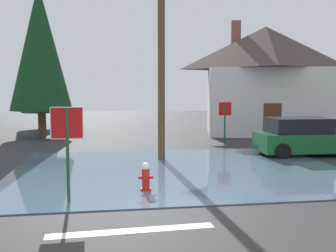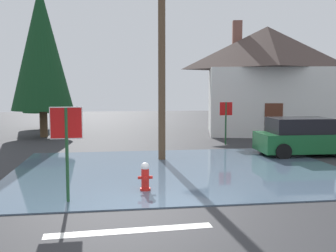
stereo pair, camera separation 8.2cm
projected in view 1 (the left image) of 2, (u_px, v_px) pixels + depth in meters
ground_plane at (161, 213)px, 8.85m from camera, size 80.00×80.00×0.10m
flood_puddle at (179, 170)px, 13.24m from camera, size 11.31×8.31×0.04m
lane_stop_bar at (132, 231)px, 7.59m from camera, size 3.35×0.47×0.01m
stop_sign_near at (67, 134)px, 9.29m from camera, size 0.78×0.08×2.38m
fire_hydrant at (146, 177)px, 10.48m from camera, size 0.41×0.35×0.81m
utility_pole at (161, 53)px, 14.77m from camera, size 1.60×0.28×8.06m
stop_sign_far at (225, 114)px, 19.23m from camera, size 0.70×0.08×2.17m
house at (265, 78)px, 24.16m from camera, size 8.71×7.34×7.21m
parked_car at (303, 137)px, 16.31m from camera, size 4.14×2.23×1.59m
pine_tree_tall_left at (40, 48)px, 21.89m from camera, size 3.51×3.51×8.77m
pine_tree_mid_left at (39, 75)px, 26.76m from camera, size 2.56×2.56×6.40m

